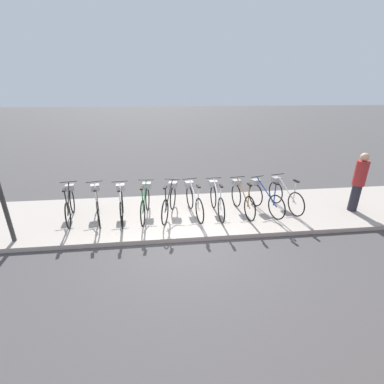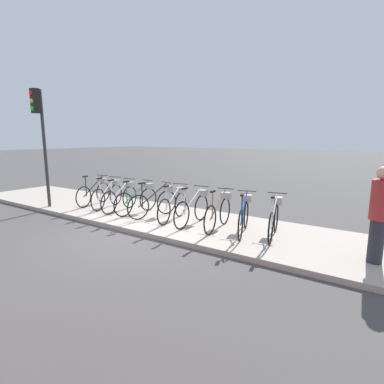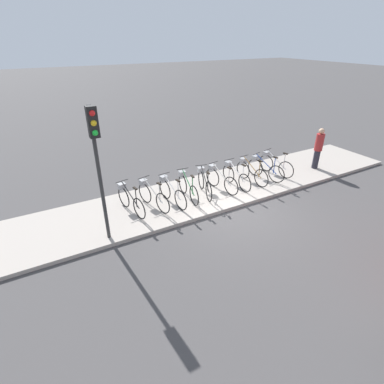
% 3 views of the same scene
% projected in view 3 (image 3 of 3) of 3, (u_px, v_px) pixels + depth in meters
% --- Properties ---
extents(ground_plane, '(120.00, 120.00, 0.00)m').
position_uv_depth(ground_plane, '(233.00, 210.00, 10.36)').
color(ground_plane, '#423F3F').
extents(sidewalk, '(17.06, 2.89, 0.12)m').
position_uv_depth(sidewalk, '(211.00, 191.00, 11.45)').
color(sidewalk, '#9E9389').
rests_on(sidewalk, ground_plane).
extents(parked_bicycle_0, '(0.51, 1.69, 1.05)m').
position_uv_depth(parked_bicycle_0, '(130.00, 199.00, 9.84)').
color(parked_bicycle_0, black).
rests_on(parked_bicycle_0, sidewalk).
extents(parked_bicycle_1, '(0.58, 1.67, 1.05)m').
position_uv_depth(parked_bicycle_1, '(152.00, 195.00, 10.12)').
color(parked_bicycle_1, black).
rests_on(parked_bicycle_1, sidewalk).
extents(parked_bicycle_2, '(0.46, 1.70, 1.05)m').
position_uv_depth(parked_bicycle_2, '(171.00, 191.00, 10.35)').
color(parked_bicycle_2, black).
rests_on(parked_bicycle_2, sidewalk).
extents(parked_bicycle_3, '(0.46, 1.71, 1.05)m').
position_uv_depth(parked_bicycle_3, '(187.00, 186.00, 10.69)').
color(parked_bicycle_3, black).
rests_on(parked_bicycle_3, sidewalk).
extents(parked_bicycle_4, '(0.59, 1.66, 1.05)m').
position_uv_depth(parked_bicycle_4, '(204.00, 182.00, 10.98)').
color(parked_bicycle_4, black).
rests_on(parked_bicycle_4, sidewalk).
extents(parked_bicycle_5, '(0.48, 1.69, 1.05)m').
position_uv_depth(parked_bicycle_5, '(220.00, 178.00, 11.27)').
color(parked_bicycle_5, black).
rests_on(parked_bicycle_5, sidewalk).
extents(parked_bicycle_6, '(0.46, 1.71, 1.05)m').
position_uv_depth(parked_bicycle_6, '(235.00, 175.00, 11.54)').
color(parked_bicycle_6, black).
rests_on(parked_bicycle_6, sidewalk).
extents(parked_bicycle_7, '(0.46, 1.70, 1.05)m').
position_uv_depth(parked_bicycle_7, '(250.00, 171.00, 11.89)').
color(parked_bicycle_7, black).
rests_on(parked_bicycle_7, sidewalk).
extents(parked_bicycle_8, '(0.62, 1.65, 1.05)m').
position_uv_depth(parked_bicycle_8, '(264.00, 168.00, 12.17)').
color(parked_bicycle_8, black).
rests_on(parked_bicycle_8, sidewalk).
extents(parked_bicycle_9, '(0.52, 1.68, 1.05)m').
position_uv_depth(parked_bicycle_9, '(274.00, 164.00, 12.58)').
color(parked_bicycle_9, black).
rests_on(parked_bicycle_9, sidewalk).
extents(pedestrian, '(0.34, 0.34, 1.79)m').
position_uv_depth(pedestrian, '(318.00, 148.00, 12.91)').
color(pedestrian, '#23232D').
rests_on(pedestrian, sidewalk).
extents(traffic_light, '(0.24, 0.40, 3.80)m').
position_uv_depth(traffic_light, '(96.00, 150.00, 7.42)').
color(traffic_light, '#2D2D2D').
rests_on(traffic_light, sidewalk).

